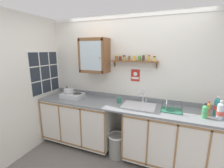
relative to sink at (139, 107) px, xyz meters
name	(u,v)px	position (x,y,z in m)	size (l,w,h in m)	color
floor	(118,163)	(-0.24, -0.35, -0.93)	(6.38, 6.38, 0.00)	slate
back_wall	(130,83)	(-0.24, 0.31, 0.34)	(3.98, 0.07, 2.52)	silver
side_wall_left	(22,87)	(-1.96, -0.64, 0.33)	(0.05, 3.44, 2.52)	silver
lower_cabinet_run	(80,121)	(-1.20, -0.04, -0.46)	(1.44, 0.65, 0.92)	black
lower_cabinet_run_right	(175,140)	(0.62, -0.04, -0.46)	(1.63, 0.65, 0.92)	black
countertop	(125,105)	(-0.24, -0.04, 0.01)	(3.34, 0.67, 0.03)	gray
backsplash	(130,97)	(-0.24, 0.27, 0.06)	(3.34, 0.02, 0.08)	gray
sink	(139,107)	(0.00, 0.00, 0.00)	(0.56, 0.45, 0.40)	silver
hot_plate_stove	(72,95)	(-1.35, -0.03, 0.07)	(0.43, 0.30, 0.09)	silver
saucepan	(69,90)	(-1.46, -0.01, 0.16)	(0.31, 0.30, 0.07)	silver
bottle_detergent_teal_0	(217,107)	(1.13, 0.04, 0.16)	(0.08, 0.08, 0.29)	teal
bottle_soda_green_1	(205,111)	(0.96, -0.12, 0.12)	(0.08, 0.08, 0.22)	#4CB266
bottle_juice_amber_2	(208,109)	(1.02, -0.02, 0.12)	(0.06, 0.06, 0.22)	gold
bottle_water_clear_3	(220,111)	(1.14, -0.11, 0.14)	(0.08, 0.08, 0.27)	silver
dish_rack	(171,109)	(0.51, -0.02, 0.05)	(0.32, 0.26, 0.17)	#26664C
mug	(119,100)	(-0.37, 0.02, 0.08)	(0.08, 0.12, 0.10)	#337259
wall_cabinet	(95,56)	(-0.91, 0.12, 0.86)	(0.53, 0.34, 0.64)	brown
spice_shelf	(134,60)	(-0.17, 0.21, 0.79)	(0.84, 0.14, 0.23)	brown
warning_sign	(135,75)	(-0.15, 0.28, 0.50)	(0.16, 0.01, 0.22)	#B2261E
window	(45,73)	(-1.93, -0.12, 0.51)	(0.03, 0.75, 0.86)	#262D38
trash_bin	(117,145)	(-0.34, -0.19, -0.70)	(0.32, 0.32, 0.43)	gray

